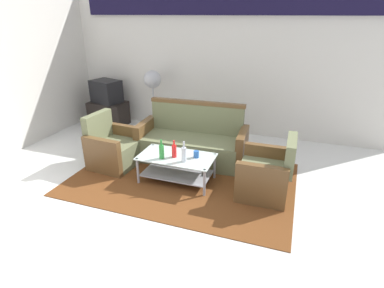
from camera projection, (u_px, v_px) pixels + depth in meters
The scene contains 14 objects.
ground_plane at pixel (160, 207), 3.98m from camera, with size 14.00×14.00×0.00m, color white.
wall_back at pixel (222, 60), 6.04m from camera, with size 6.52×0.19×2.80m.
rug at pixel (182, 179), 4.66m from camera, with size 3.29×2.16×0.01m, color brown.
couch at pixel (193, 143), 5.15m from camera, with size 1.83×0.82×0.96m.
armchair_left at pixel (114, 149), 4.99m from camera, with size 0.75×0.81×0.85m.
armchair_right at pixel (266, 175), 4.18m from camera, with size 0.71×0.77×0.85m.
coffee_table at pixel (177, 165), 4.51m from camera, with size 1.10×0.60×0.40m.
bottle_clear at pixel (184, 154), 4.25m from camera, with size 0.07×0.07×0.30m.
bottle_green at pixel (162, 151), 4.34m from camera, with size 0.07×0.07×0.29m.
bottle_red at pixel (174, 151), 4.39m from camera, with size 0.07×0.07×0.26m.
cup at pixel (196, 154), 4.39m from camera, with size 0.08×0.08×0.10m, color #2659A5.
tv_stand at pixel (109, 113), 6.83m from camera, with size 0.80×0.50×0.52m, color black.
television at pixel (106, 91), 6.64m from camera, with size 0.70×0.59×0.48m.
pedestal_fan at pixel (153, 83), 6.24m from camera, with size 0.36×0.36×1.27m.
Camera 1 is at (1.51, -3.00, 2.34)m, focal length 28.57 mm.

